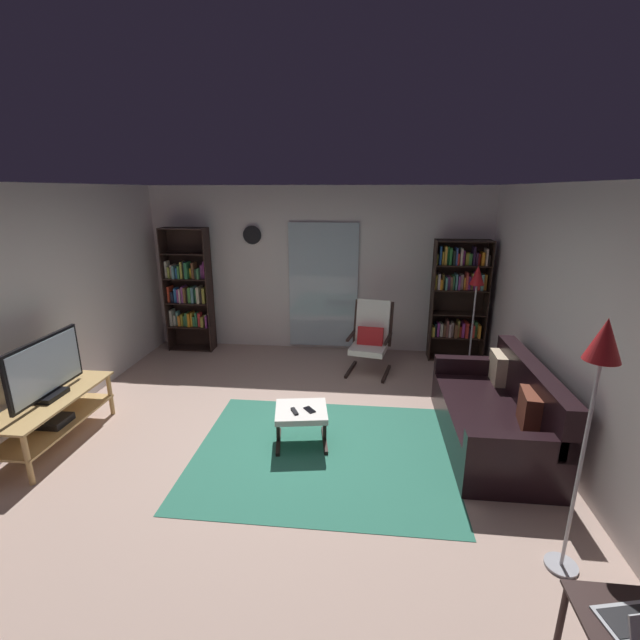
{
  "coord_description": "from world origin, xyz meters",
  "views": [
    {
      "loc": [
        0.78,
        -4.0,
        2.52
      ],
      "look_at": [
        0.23,
        1.1,
        1.0
      ],
      "focal_mm": 24.65,
      "sensor_mm": 36.0,
      "label": 1
    }
  ],
  "objects_px": {
    "bookshelf_near_sofa": "(459,296)",
    "wall_clock": "(252,235)",
    "lounge_armchair": "(371,335)",
    "tv_remote": "(295,411)",
    "bookshelf_near_tv": "(189,292)",
    "floor_lamp_by_shelf": "(476,286)",
    "leather_sofa": "(498,415)",
    "cell_phone": "(310,410)",
    "television": "(46,370)",
    "floor_lamp_by_sofa": "(600,367)",
    "tv_stand": "(54,413)",
    "ottoman": "(301,415)"
  },
  "relations": [
    {
      "from": "television",
      "to": "floor_lamp_by_shelf",
      "type": "distance_m",
      "value": 5.26
    },
    {
      "from": "tv_remote",
      "to": "leather_sofa",
      "type": "bearing_deg",
      "value": -18.42
    },
    {
      "from": "bookshelf_near_tv",
      "to": "lounge_armchair",
      "type": "xyz_separation_m",
      "value": [
        2.91,
        -0.62,
        -0.43
      ]
    },
    {
      "from": "floor_lamp_by_sofa",
      "to": "wall_clock",
      "type": "height_order",
      "value": "wall_clock"
    },
    {
      "from": "floor_lamp_by_sofa",
      "to": "television",
      "type": "bearing_deg",
      "value": 166.53
    },
    {
      "from": "television",
      "to": "leather_sofa",
      "type": "xyz_separation_m",
      "value": [
        4.5,
        0.5,
        -0.51
      ]
    },
    {
      "from": "tv_remote",
      "to": "floor_lamp_by_shelf",
      "type": "distance_m",
      "value": 3.25
    },
    {
      "from": "cell_phone",
      "to": "bookshelf_near_sofa",
      "type": "bearing_deg",
      "value": 15.97
    },
    {
      "from": "tv_stand",
      "to": "floor_lamp_by_sofa",
      "type": "height_order",
      "value": "floor_lamp_by_sofa"
    },
    {
      "from": "bookshelf_near_sofa",
      "to": "lounge_armchair",
      "type": "height_order",
      "value": "bookshelf_near_sofa"
    },
    {
      "from": "television",
      "to": "lounge_armchair",
      "type": "xyz_separation_m",
      "value": [
        3.21,
        2.29,
        -0.29
      ]
    },
    {
      "from": "tv_remote",
      "to": "floor_lamp_by_sofa",
      "type": "relative_size",
      "value": 0.08
    },
    {
      "from": "bookshelf_near_sofa",
      "to": "leather_sofa",
      "type": "bearing_deg",
      "value": -90.19
    },
    {
      "from": "leather_sofa",
      "to": "tv_remote",
      "type": "height_order",
      "value": "leather_sofa"
    },
    {
      "from": "lounge_armchair",
      "to": "wall_clock",
      "type": "height_order",
      "value": "wall_clock"
    },
    {
      "from": "floor_lamp_by_sofa",
      "to": "ottoman",
      "type": "bearing_deg",
      "value": 146.27
    },
    {
      "from": "tv_stand",
      "to": "floor_lamp_by_sofa",
      "type": "bearing_deg",
      "value": -13.39
    },
    {
      "from": "bookshelf_near_sofa",
      "to": "floor_lamp_by_sofa",
      "type": "bearing_deg",
      "value": -89.68
    },
    {
      "from": "bookshelf_near_tv",
      "to": "cell_phone",
      "type": "bearing_deg",
      "value": -49.19
    },
    {
      "from": "television",
      "to": "leather_sofa",
      "type": "bearing_deg",
      "value": 6.37
    },
    {
      "from": "wall_clock",
      "to": "ottoman",
      "type": "bearing_deg",
      "value": -67.5
    },
    {
      "from": "floor_lamp_by_sofa",
      "to": "tv_remote",
      "type": "bearing_deg",
      "value": 148.38
    },
    {
      "from": "tv_stand",
      "to": "bookshelf_near_sofa",
      "type": "relative_size",
      "value": 0.76
    },
    {
      "from": "cell_phone",
      "to": "lounge_armchair",
      "type": "bearing_deg",
      "value": 34.92
    },
    {
      "from": "lounge_armchair",
      "to": "tv_stand",
      "type": "bearing_deg",
      "value": -144.48
    },
    {
      "from": "tv_remote",
      "to": "bookshelf_near_tv",
      "type": "bearing_deg",
      "value": 101.65
    },
    {
      "from": "bookshelf_near_tv",
      "to": "tv_remote",
      "type": "xyz_separation_m",
      "value": [
        2.15,
        -2.71,
        -0.56
      ]
    },
    {
      "from": "tv_stand",
      "to": "bookshelf_near_sofa",
      "type": "bearing_deg",
      "value": 32.85
    },
    {
      "from": "tv_stand",
      "to": "tv_remote",
      "type": "height_order",
      "value": "tv_stand"
    },
    {
      "from": "tv_remote",
      "to": "floor_lamp_by_sofa",
      "type": "distance_m",
      "value": 2.69
    },
    {
      "from": "bookshelf_near_sofa",
      "to": "cell_phone",
      "type": "distance_m",
      "value": 3.33
    },
    {
      "from": "tv_remote",
      "to": "bookshelf_near_sofa",
      "type": "bearing_deg",
      "value": 25.87
    },
    {
      "from": "tv_stand",
      "to": "floor_lamp_by_sofa",
      "type": "relative_size",
      "value": 0.77
    },
    {
      "from": "bookshelf_near_sofa",
      "to": "ottoman",
      "type": "height_order",
      "value": "bookshelf_near_sofa"
    },
    {
      "from": "bookshelf_near_tv",
      "to": "leather_sofa",
      "type": "xyz_separation_m",
      "value": [
        4.21,
        -2.41,
        -0.65
      ]
    },
    {
      "from": "leather_sofa",
      "to": "tv_remote",
      "type": "bearing_deg",
      "value": -171.64
    },
    {
      "from": "floor_lamp_by_sofa",
      "to": "leather_sofa",
      "type": "bearing_deg",
      "value": 91.09
    },
    {
      "from": "tv_stand",
      "to": "television",
      "type": "height_order",
      "value": "television"
    },
    {
      "from": "lounge_armchair",
      "to": "television",
      "type": "bearing_deg",
      "value": -144.53
    },
    {
      "from": "leather_sofa",
      "to": "bookshelf_near_tv",
      "type": "bearing_deg",
      "value": 150.23
    },
    {
      "from": "bookshelf_near_sofa",
      "to": "wall_clock",
      "type": "relative_size",
      "value": 6.33
    },
    {
      "from": "tv_stand",
      "to": "floor_lamp_by_shelf",
      "type": "distance_m",
      "value": 5.32
    },
    {
      "from": "tv_stand",
      "to": "lounge_armchair",
      "type": "relative_size",
      "value": 1.36
    },
    {
      "from": "leather_sofa",
      "to": "cell_phone",
      "type": "bearing_deg",
      "value": -172.56
    },
    {
      "from": "bookshelf_near_tv",
      "to": "bookshelf_near_sofa",
      "type": "relative_size",
      "value": 1.08
    },
    {
      "from": "floor_lamp_by_shelf",
      "to": "tv_remote",
      "type": "bearing_deg",
      "value": -134.46
    },
    {
      "from": "tv_remote",
      "to": "floor_lamp_by_sofa",
      "type": "xyz_separation_m",
      "value": [
        2.09,
        -1.29,
        1.1
      ]
    },
    {
      "from": "television",
      "to": "tv_remote",
      "type": "height_order",
      "value": "television"
    },
    {
      "from": "tv_remote",
      "to": "wall_clock",
      "type": "height_order",
      "value": "wall_clock"
    },
    {
      "from": "tv_stand",
      "to": "floor_lamp_by_shelf",
      "type": "xyz_separation_m",
      "value": [
        4.64,
        2.44,
        0.9
      ]
    }
  ]
}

